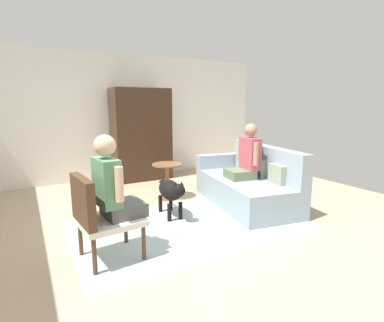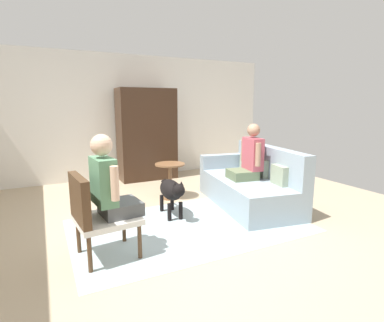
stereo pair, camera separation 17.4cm
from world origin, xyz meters
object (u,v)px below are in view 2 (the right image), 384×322
object	(u,v)px
armchair	(95,212)
person_on_couch	(249,158)
couch	(250,185)
round_end_table	(170,176)
dog	(171,191)
person_on_armchair	(109,184)
armoire_cabinet	(147,134)

from	to	relation	value
armchair	person_on_couch	bearing A→B (deg)	15.86
couch	round_end_table	world-z (taller)	couch
round_end_table	dog	xyz separation A→B (m)	(-0.31, -0.81, 0.00)
couch	person_on_couch	bearing A→B (deg)	-156.49
armchair	person_on_armchair	xyz separation A→B (m)	(0.16, 0.02, 0.26)
person_on_armchair	armoire_cabinet	distance (m)	3.39
couch	person_on_armchair	world-z (taller)	person_on_armchair
armchair	person_on_armchair	size ratio (longest dim) A/B	1.04
person_on_couch	armchair	bearing A→B (deg)	-164.14
armoire_cabinet	round_end_table	bearing A→B (deg)	-93.94
couch	armchair	size ratio (longest dim) A/B	2.27
person_on_armchair	round_end_table	xyz separation A→B (m)	(1.31, 1.56, -0.39)
person_on_armchair	armchair	bearing A→B (deg)	-173.94
round_end_table	dog	size ratio (longest dim) A/B	0.67
dog	armoire_cabinet	world-z (taller)	armoire_cabinet
couch	dog	distance (m)	1.34
round_end_table	armchair	bearing A→B (deg)	-133.02
person_on_couch	person_on_armchair	world-z (taller)	person_on_armchair
person_on_couch	round_end_table	world-z (taller)	person_on_couch
person_on_armchair	dog	distance (m)	1.31
armchair	armoire_cabinet	distance (m)	3.49
person_on_couch	round_end_table	distance (m)	1.36
armchair	round_end_table	world-z (taller)	armchair
couch	person_on_couch	distance (m)	0.45
armchair	dog	size ratio (longest dim) A/B	1.00
couch	round_end_table	xyz separation A→B (m)	(-1.02, 0.86, 0.06)
armchair	dog	distance (m)	1.40
armchair	round_end_table	xyz separation A→B (m)	(1.47, 1.58, -0.13)
person_on_couch	dog	size ratio (longest dim) A/B	0.95
armchair	person_on_couch	size ratio (longest dim) A/B	1.05
couch	person_on_couch	size ratio (longest dim) A/B	2.38
person_on_couch	round_end_table	bearing A→B (deg)	137.42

